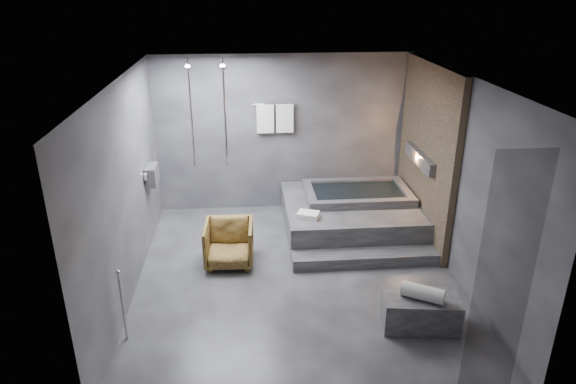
{
  "coord_description": "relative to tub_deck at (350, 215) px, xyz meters",
  "views": [
    {
      "loc": [
        -0.67,
        -6.31,
        3.94
      ],
      "look_at": [
        -0.1,
        0.3,
        1.19
      ],
      "focal_mm": 32.0,
      "sensor_mm": 36.0,
      "label": 1
    }
  ],
  "objects": [
    {
      "name": "driftwood_chair",
      "position": [
        -2.02,
        -0.99,
        0.08
      ],
      "size": [
        0.73,
        0.75,
        0.66
      ],
      "primitive_type": "imported",
      "rotation": [
        0.0,
        0.0,
        -0.04
      ],
      "color": "#412C10",
      "rests_on": "ground"
    },
    {
      "name": "tub_step",
      "position": [
        0.0,
        -1.18,
        -0.16
      ],
      "size": [
        2.2,
        0.36,
        0.18
      ],
      "primitive_type": "cube",
      "color": "#2D2D2F",
      "rests_on": "ground"
    },
    {
      "name": "rolled_towel",
      "position": [
        0.32,
        -2.75,
        0.25
      ],
      "size": [
        0.52,
        0.41,
        0.18
      ],
      "primitive_type": "cylinder",
      "rotation": [
        0.0,
        1.57,
        -0.54
      ],
      "color": "white",
      "rests_on": "concrete_bench"
    },
    {
      "name": "room",
      "position": [
        -0.65,
        -1.21,
        1.48
      ],
      "size": [
        5.0,
        5.04,
        2.82
      ],
      "color": "#28282A",
      "rests_on": "ground"
    },
    {
      "name": "deck_towel",
      "position": [
        -0.79,
        -0.56,
        0.29
      ],
      "size": [
        0.39,
        0.34,
        0.09
      ],
      "primitive_type": "cube",
      "rotation": [
        0.0,
        0.0,
        -0.36
      ],
      "color": "white",
      "rests_on": "tub_deck"
    },
    {
      "name": "tub_deck",
      "position": [
        0.0,
        0.0,
        0.0
      ],
      "size": [
        2.2,
        2.0,
        0.5
      ],
      "primitive_type": "cube",
      "color": "#2D2D2F",
      "rests_on": "ground"
    },
    {
      "name": "concrete_bench",
      "position": [
        0.33,
        -2.71,
        -0.05
      ],
      "size": [
        0.97,
        0.62,
        0.41
      ],
      "primitive_type": "cube",
      "rotation": [
        0.0,
        0.0,
        -0.14
      ],
      "color": "#303032",
      "rests_on": "ground"
    }
  ]
}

